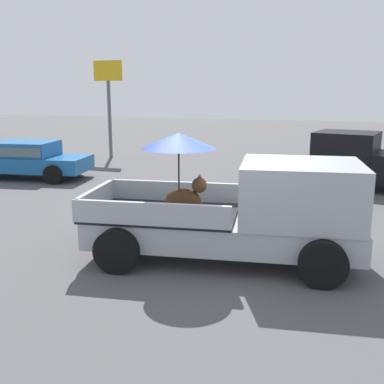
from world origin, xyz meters
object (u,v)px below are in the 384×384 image
(pickup_truck_red, at_px, (377,162))
(parked_sedan_near, at_px, (27,158))
(pickup_truck_main, at_px, (247,210))
(motel_sign, at_px, (108,89))

(pickup_truck_red, xyz_separation_m, parked_sedan_near, (-11.85, -2.03, -0.13))
(parked_sedan_near, bearing_deg, pickup_truck_main, -40.21)
(parked_sedan_near, bearing_deg, pickup_truck_red, 0.45)
(parked_sedan_near, bearing_deg, motel_sign, 77.00)
(pickup_truck_main, height_order, motel_sign, motel_sign)
(motel_sign, bearing_deg, pickup_truck_red, -16.93)
(pickup_truck_main, xyz_separation_m, parked_sedan_near, (-9.20, 5.51, -0.24))
(pickup_truck_main, relative_size, pickup_truck_red, 1.04)
(pickup_truck_red, height_order, motel_sign, motel_sign)
(parked_sedan_near, height_order, motel_sign, motel_sign)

